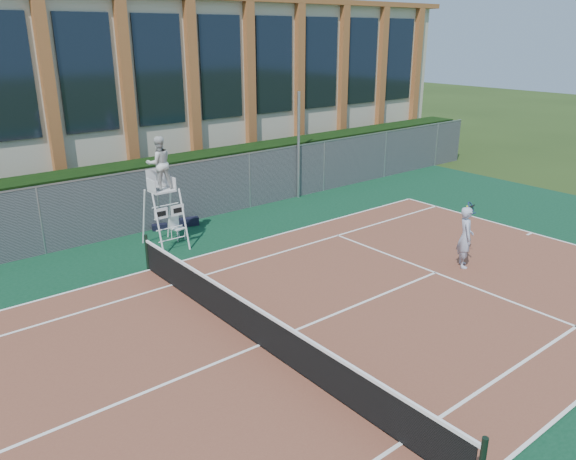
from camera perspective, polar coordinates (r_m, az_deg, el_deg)
ground at (r=12.94m, az=-2.89°, el=-11.71°), size 120.00×120.00×0.00m
apron at (r=13.65m, az=-5.42°, el=-9.97°), size 36.00×20.00×0.01m
tennis_court at (r=12.93m, az=-2.90°, el=-11.64°), size 23.77×10.97×0.02m
tennis_net at (r=12.67m, az=-2.94°, el=-9.64°), size 0.10×11.30×1.10m
fence at (r=19.74m, az=-18.28°, el=2.00°), size 40.00×0.06×2.20m
hedge at (r=20.82m, az=-19.50°, el=2.75°), size 40.00×1.40×2.20m
building at (r=27.82m, az=-26.09°, el=12.30°), size 45.00×10.60×8.22m
steel_pole at (r=23.57m, az=1.08°, el=8.53°), size 0.12×0.12×4.44m
umpire_chair at (r=18.27m, az=-12.94°, el=6.32°), size 1.03×1.58×3.68m
plastic_chair at (r=19.39m, az=-11.31°, el=0.45°), size 0.46×0.46×0.84m
sports_bag_near at (r=20.79m, az=-10.02°, el=0.84°), size 0.73×0.46×0.29m
sports_bag_far at (r=20.56m, az=-12.90°, el=0.30°), size 0.58×0.39×0.21m
tennis_player at (r=17.43m, az=17.58°, el=-0.67°), size 1.08×0.86×1.86m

